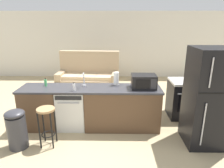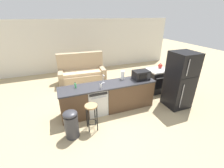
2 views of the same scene
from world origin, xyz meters
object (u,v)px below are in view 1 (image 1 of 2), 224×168
dishwasher (72,109)px  bar_stool (47,119)px  trash_bin (17,129)px  paper_towel_roll (116,79)px  refrigerator (208,98)px  couch (89,78)px  dish_soap_bottle (46,83)px  kettle (193,76)px  soap_bottle (74,87)px  stove_range (185,99)px  microwave (144,81)px

dishwasher → bar_stool: 0.78m
trash_bin → paper_towel_roll: bearing=28.3°
refrigerator → couch: (-2.57, 3.10, -0.51)m
dishwasher → couch: bearing=89.2°
dish_soap_bottle → trash_bin: dish_soap_bottle is taller
dishwasher → dish_soap_bottle: 0.79m
bar_stool → couch: size_ratio=0.36×
refrigerator → trash_bin: size_ratio=2.43×
kettle → couch: bearing=145.6°
dish_soap_bottle → kettle: kettle is taller
soap_bottle → kettle: size_ratio=0.86×
dish_soap_bottle → soap_bottle: bearing=-23.5°
dishwasher → couch: size_ratio=0.41×
couch → trash_bin: bearing=-104.7°
stove_range → couch: couch is taller
stove_range → microwave: bearing=-153.3°
dishwasher → microwave: size_ratio=1.68×
microwave → couch: (-1.47, 2.55, -0.65)m
dish_soap_bottle → bar_stool: size_ratio=0.24×
stove_range → bar_stool: (-2.92, -1.25, 0.08)m
microwave → dish_soap_bottle: microwave is taller
dishwasher → microwave: bearing=-0.1°
soap_bottle → dishwasher: bearing=118.9°
trash_bin → couch: (0.88, 3.33, 0.02)m
couch → kettle: bearing=-34.4°
stove_range → refrigerator: (-0.00, -1.10, 0.45)m
refrigerator → couch: bearing=129.6°
microwave → bar_stool: size_ratio=0.68×
dishwasher → paper_towel_roll: (0.94, 0.18, 0.62)m
bar_stool → trash_bin: 0.56m
stove_range → soap_bottle: size_ratio=5.11×
stove_range → refrigerator: refrigerator is taller
microwave → bar_stool: 2.01m
dishwasher → couch: 2.55m
paper_towel_roll → dish_soap_bottle: bearing=-176.7°
soap_bottle → kettle: bearing=18.1°
refrigerator → couch: size_ratio=0.88×
kettle → stove_range: bearing=-142.3°
stove_range → dishwasher: bearing=-168.1°
stove_range → paper_towel_roll: paper_towel_roll is taller
dish_soap_bottle → trash_bin: size_ratio=0.24×
dishwasher → paper_towel_roll: paper_towel_roll is taller
dishwasher → soap_bottle: soap_bottle is taller
bar_stool → refrigerator: bearing=2.9°
bar_stool → trash_bin: size_ratio=1.00×
dish_soap_bottle → trash_bin: 1.10m
paper_towel_roll → trash_bin: 2.13m
paper_towel_roll → trash_bin: bearing=-151.7°
trash_bin → dishwasher: bearing=42.8°
stove_range → couch: 3.26m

